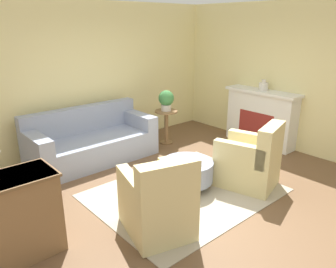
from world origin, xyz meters
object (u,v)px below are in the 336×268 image
at_px(couch, 91,143).
at_px(potted_plant_on_side_table, 166,100).
at_px(vase_mantel_near, 263,86).
at_px(side_table, 166,122).
at_px(armchair_left, 158,204).
at_px(ottoman_table, 187,171).
at_px(armchair_right, 251,162).
at_px(dresser, 0,221).

height_order(couch, potted_plant_on_side_table, potted_plant_on_side_table).
xyz_separation_m(couch, potted_plant_on_side_table, (1.60, -0.23, 0.60)).
xyz_separation_m(vase_mantel_near, potted_plant_on_side_table, (-1.43, 1.29, -0.28)).
bearing_deg(couch, side_table, -8.24).
distance_m(armchair_left, potted_plant_on_side_table, 3.15).
bearing_deg(ottoman_table, armchair_right, -37.24).
bearing_deg(vase_mantel_near, armchair_left, -164.34).
xyz_separation_m(ottoman_table, potted_plant_on_side_table, (1.05, 1.70, 0.65)).
height_order(ottoman_table, potted_plant_on_side_table, potted_plant_on_side_table).
height_order(armchair_left, dresser, armchair_left).
distance_m(armchair_right, potted_plant_on_side_table, 2.36).
xyz_separation_m(couch, side_table, (1.60, -0.23, 0.13)).
height_order(couch, vase_mantel_near, vase_mantel_near).
relative_size(side_table, potted_plant_on_side_table, 1.69).
distance_m(armchair_left, armchair_right, 1.83).
xyz_separation_m(armchair_right, potted_plant_on_side_table, (0.28, 2.28, 0.54)).
height_order(armchair_left, ottoman_table, armchair_left).
bearing_deg(armchair_right, couch, 117.73).
bearing_deg(couch, potted_plant_on_side_table, -8.24).
height_order(side_table, potted_plant_on_side_table, potted_plant_on_side_table).
relative_size(armchair_left, ottoman_table, 1.30).
xyz_separation_m(armchair_left, ottoman_table, (1.05, 0.59, -0.11)).
bearing_deg(side_table, dresser, -156.23).
height_order(couch, armchair_right, armchair_right).
distance_m(armchair_right, vase_mantel_near, 2.14).
xyz_separation_m(couch, ottoman_table, (0.55, -1.93, -0.05)).
bearing_deg(armchair_left, armchair_right, 0.00).
relative_size(ottoman_table, dresser, 0.66).
bearing_deg(potted_plant_on_side_table, couch, 171.76).
bearing_deg(ottoman_table, vase_mantel_near, 9.28).
bearing_deg(potted_plant_on_side_table, side_table, 90.00).
relative_size(dresser, potted_plant_on_side_table, 2.82).
xyz_separation_m(couch, armchair_right, (1.32, -2.51, 0.05)).
height_order(armchair_left, armchair_right, same).
xyz_separation_m(ottoman_table, vase_mantel_near, (2.48, 0.41, 0.93)).
relative_size(ottoman_table, side_table, 1.10).
relative_size(couch, armchair_left, 2.23).
relative_size(couch, vase_mantel_near, 10.29).
bearing_deg(vase_mantel_near, side_table, 137.96).
height_order(armchair_right, potted_plant_on_side_table, potted_plant_on_side_table).
height_order(couch, ottoman_table, couch).
distance_m(couch, side_table, 1.62).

